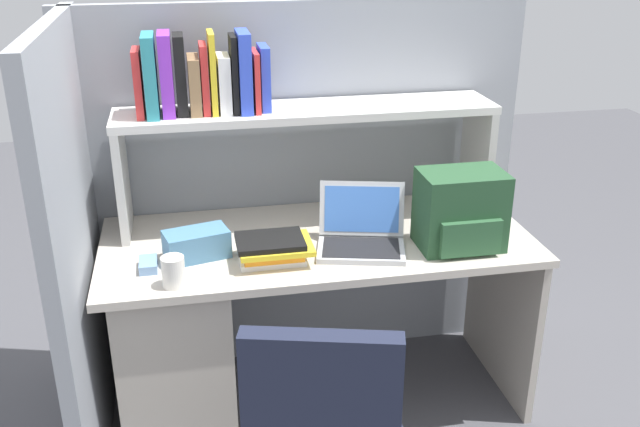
{
  "coord_description": "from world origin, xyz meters",
  "views": [
    {
      "loc": [
        -0.46,
        -2.38,
        1.86
      ],
      "look_at": [
        0.0,
        -0.05,
        0.85
      ],
      "focal_mm": 40.06,
      "sensor_mm": 36.0,
      "label": 1
    }
  ],
  "objects_px": {
    "backpack": "(461,211)",
    "computer_mouse": "(148,265)",
    "laptop": "(361,234)",
    "paper_cup": "(173,272)",
    "tissue_box": "(197,244)"
  },
  "relations": [
    {
      "from": "backpack",
      "to": "computer_mouse",
      "type": "bearing_deg",
      "value": 178.26
    },
    {
      "from": "computer_mouse",
      "to": "tissue_box",
      "type": "distance_m",
      "value": 0.18
    },
    {
      "from": "backpack",
      "to": "paper_cup",
      "type": "relative_size",
      "value": 2.89
    },
    {
      "from": "paper_cup",
      "to": "tissue_box",
      "type": "distance_m",
      "value": 0.22
    },
    {
      "from": "paper_cup",
      "to": "computer_mouse",
      "type": "bearing_deg",
      "value": 121.73
    },
    {
      "from": "computer_mouse",
      "to": "paper_cup",
      "type": "xyz_separation_m",
      "value": [
        0.09,
        -0.14,
        0.04
      ]
    },
    {
      "from": "backpack",
      "to": "computer_mouse",
      "type": "xyz_separation_m",
      "value": [
        -1.11,
        0.03,
        -0.12
      ]
    },
    {
      "from": "computer_mouse",
      "to": "paper_cup",
      "type": "relative_size",
      "value": 1.0
    },
    {
      "from": "laptop",
      "to": "computer_mouse",
      "type": "bearing_deg",
      "value": -177.78
    },
    {
      "from": "paper_cup",
      "to": "backpack",
      "type": "bearing_deg",
      "value": 5.92
    },
    {
      "from": "laptop",
      "to": "paper_cup",
      "type": "relative_size",
      "value": 3.51
    },
    {
      "from": "computer_mouse",
      "to": "tissue_box",
      "type": "xyz_separation_m",
      "value": [
        0.17,
        0.06,
        0.03
      ]
    },
    {
      "from": "backpack",
      "to": "computer_mouse",
      "type": "distance_m",
      "value": 1.11
    },
    {
      "from": "paper_cup",
      "to": "tissue_box",
      "type": "relative_size",
      "value": 0.47
    },
    {
      "from": "computer_mouse",
      "to": "backpack",
      "type": "bearing_deg",
      "value": -2.36
    }
  ]
}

